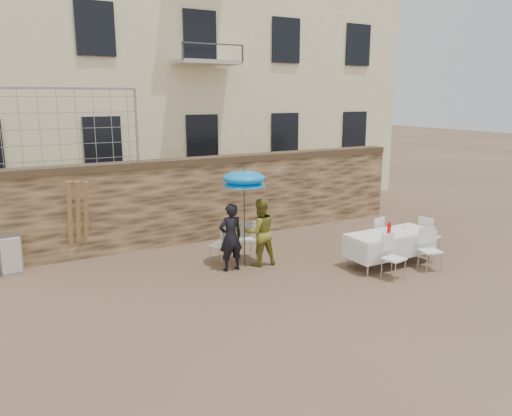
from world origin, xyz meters
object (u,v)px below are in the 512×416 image
umbrella (244,181)px  table_chair_back (373,235)px  soda_bottle (389,229)px  table_chair_side (429,235)px  banquet_table (390,234)px  chair_stack_right (11,253)px  table_chair_front_right (430,250)px  couple_chair_right (247,239)px  table_chair_front_left (394,257)px  couple_chair_left (220,243)px  woman_dress (260,232)px  man_suit (231,237)px

umbrella → table_chair_back: bearing=-13.2°
soda_bottle → table_chair_side: size_ratio=0.27×
banquet_table → table_chair_back: size_ratio=2.19×
table_chair_side → chair_stack_right: bearing=61.1°
table_chair_front_right → chair_stack_right: 9.30m
banquet_table → soda_bottle: size_ratio=8.08×
banquet_table → chair_stack_right: 8.52m
couple_chair_right → table_chair_front_left: same height
table_chair_front_right → table_chair_side: bearing=58.2°
couple_chair_left → table_chair_front_left: same height
woman_dress → table_chair_front_left: 3.01m
woman_dress → chair_stack_right: 5.53m
couple_chair_left → table_chair_front_right: same height
umbrella → table_chair_front_right: 4.43m
table_chair_side → table_chair_front_right: bearing=125.7°
banquet_table → man_suit: bearing=156.8°
soda_bottle → umbrella: bearing=148.6°
table_chair_side → chair_stack_right: size_ratio=1.04×
chair_stack_right → soda_bottle: bearing=-26.8°
table_chair_front_left → chair_stack_right: bearing=137.5°
umbrella → table_chair_front_left: (2.38, -2.30, -1.51)m
table_chair_front_left → table_chair_side: (2.00, 0.85, 0.00)m
banquet_table → table_chair_front_right: bearing=-56.3°
table_chair_front_left → couple_chair_left: bearing=124.6°
table_chair_back → umbrella: bearing=-24.7°
man_suit → couple_chair_left: size_ratio=1.60×
banquet_table → soda_bottle: soda_bottle is taller
table_chair_side → table_chair_front_left: bearing=105.4°
banquet_table → table_chair_back: (0.20, 0.80, -0.25)m
couple_chair_left → couple_chair_right: same height
soda_bottle → chair_stack_right: size_ratio=0.28×
man_suit → chair_stack_right: bearing=-26.3°
umbrella → banquet_table: size_ratio=1.00×
couple_chair_left → chair_stack_right: (-4.32, 1.64, -0.02)m
table_chair_front_right → table_chair_back: (-0.30, 1.55, 0.00)m
umbrella → table_chair_side: bearing=-18.3°
table_chair_back → man_suit: bearing=-21.8°
man_suit → table_chair_side: 4.98m
umbrella → chair_stack_right: (-4.72, 2.09, -1.53)m
banquet_table → table_chair_side: 1.43m
table_chair_front_left → couple_chair_right: bearing=116.4°
couple_chair_left → table_chair_front_left: bearing=106.9°
couple_chair_left → table_chair_front_right: (3.88, -2.75, 0.00)m
couple_chair_right → table_chair_front_right: (3.18, -2.75, 0.00)m
umbrella → soda_bottle: size_ratio=8.08×
man_suit → table_chair_front_right: size_ratio=1.60×
couple_chair_left → chair_stack_right: size_ratio=1.04×
umbrella → woman_dress: bearing=-15.9°
man_suit → umbrella: umbrella is taller
man_suit → table_chair_front_left: 3.56m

